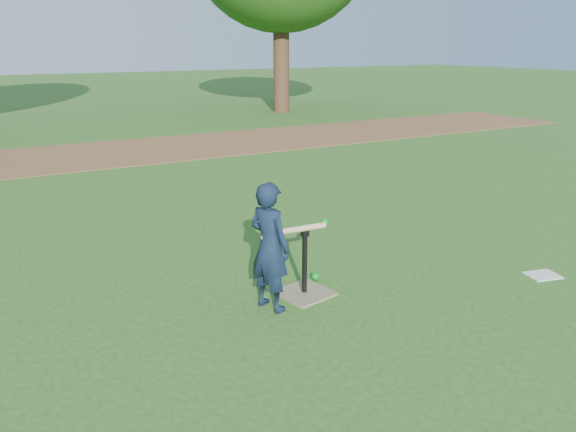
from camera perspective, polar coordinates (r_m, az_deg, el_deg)
ground at (r=5.11m, az=-0.57°, el=-7.72°), size 80.00×80.00×0.00m
dirt_strip at (r=11.97m, az=-18.11°, el=6.05°), size 24.00×3.00×0.01m
child at (r=4.61m, az=-1.88°, el=-3.16°), size 0.38×0.46×1.10m
wiffle_ball_ground at (r=5.33m, az=2.83°, el=-6.16°), size 0.08×0.08×0.08m
clipboard at (r=5.97m, az=24.44°, el=-5.50°), size 0.34×0.29×0.01m
batting_tee at (r=5.02m, az=1.68°, el=-6.78°), size 0.51×0.51×0.61m
swing_action at (r=4.79m, az=1.00°, el=-1.32°), size 0.73×0.19×0.08m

